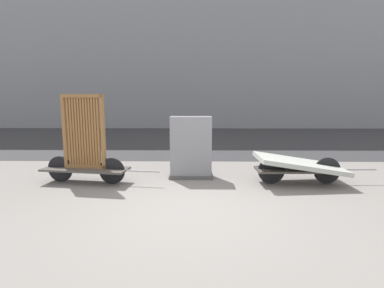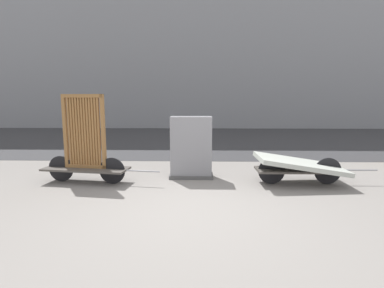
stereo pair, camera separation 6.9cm
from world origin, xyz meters
name	(u,v)px [view 1 (the left image)]	position (x,y,z in m)	size (l,w,h in m)	color
ground_plane	(191,212)	(0.00, 0.00, 0.00)	(60.00, 60.00, 0.00)	gray
road_strip	(194,139)	(0.00, 8.49, 0.00)	(56.00, 9.37, 0.01)	#38383A
building_facade	(195,8)	(0.00, 15.17, 7.30)	(48.00, 4.00, 14.61)	gray
bike_cart_with_bedframe	(85,152)	(-2.21, 1.62, 0.66)	(2.49, 0.81, 1.83)	#4C4742
bike_cart_with_mattress	(300,165)	(2.22, 1.62, 0.39)	(2.48, 1.02, 0.60)	#4C4742
utility_cabinet	(191,149)	(-0.03, 2.09, 0.64)	(0.96, 0.47, 1.36)	#4C4C4C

